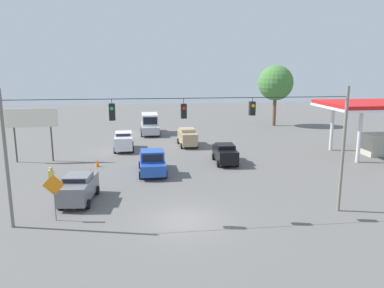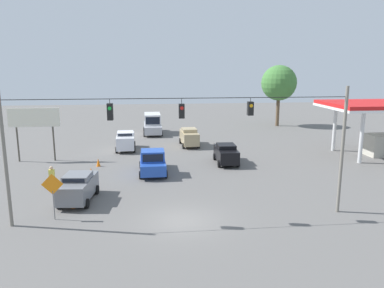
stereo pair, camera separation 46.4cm
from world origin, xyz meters
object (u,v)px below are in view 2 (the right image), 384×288
Objects in this scene: sedan_grey_parked_shoulder at (78,187)px; work_zone_sign at (52,188)px; roadside_billboard at (34,121)px; traffic_cone_nearest at (73,202)px; traffic_cone_third at (91,172)px; box_truck_silver_withflow_deep at (153,124)px; sedan_black_oncoming_far at (226,153)px; traffic_cone_second at (85,185)px; pickup_truck_blue_withflow_mid at (153,162)px; overhead_signal_span at (181,140)px; tree_horizon_left at (279,83)px; sedan_tan_oncoming_deep at (189,137)px; sedan_white_withflow_far at (126,140)px; traffic_cone_fourth at (98,162)px; pedestrian at (52,177)px.

work_zone_sign reaches higher than sedan_grey_parked_shoulder.
traffic_cone_nearest is at bearing 114.60° from roadside_billboard.
box_truck_silver_withflow_deep is at bearing -104.89° from traffic_cone_third.
sedan_black_oncoming_far reaches higher than traffic_cone_third.
traffic_cone_third is at bearing -89.47° from sedan_grey_parked_shoulder.
traffic_cone_third is (0.10, -3.50, 0.00)m from traffic_cone_second.
work_zone_sign is (5.92, 9.29, 1.01)m from pickup_truck_blue_withflow_mid.
roadside_billboard is (12.72, -15.44, -0.98)m from overhead_signal_span.
roadside_billboard is (5.98, -5.87, 3.50)m from traffic_cone_third.
traffic_cone_nearest is at bearing -20.39° from overhead_signal_span.
sedan_tan_oncoming_deep is at bearing 41.37° from tree_horizon_left.
roadside_billboard is 15.75m from work_zone_sign.
traffic_cone_second is at bearing 80.93° from sedan_white_withflow_far.
sedan_grey_parked_shoulder is 39.12m from tree_horizon_left.
roadside_billboard is at bearing -57.01° from traffic_cone_second.
pickup_truck_blue_withflow_mid is 6.89× the size of traffic_cone_fourth.
overhead_signal_span is at bearing 137.59° from traffic_cone_second.
traffic_cone_second is at bearing 168.04° from pedestrian.
tree_horizon_left reaches higher than sedan_white_withflow_far.
traffic_cone_second is at bearing 77.52° from box_truck_silver_withflow_deep.
tree_horizon_left is at bearing -128.77° from sedan_grey_parked_shoulder.
box_truck_silver_withflow_deep is 17.99m from roadside_billboard.
sedan_tan_oncoming_deep is 18.45m from pedestrian.
traffic_cone_second is 5.70m from work_zone_sign.
sedan_black_oncoming_far is 18.46m from roadside_billboard.
pedestrian is 38.63m from tree_horizon_left.
pickup_truck_blue_withflow_mid is 0.56× the size of tree_horizon_left.
traffic_cone_nearest is 1.00× the size of traffic_cone_third.
traffic_cone_nearest is (5.31, 26.74, -0.97)m from box_truck_silver_withflow_deep.
box_truck_silver_withflow_deep is 26.02m from sedan_grey_parked_shoulder.
overhead_signal_span reaches higher than traffic_cone_fourth.
traffic_cone_second is at bearing 91.66° from traffic_cone_third.
pedestrian is (2.43, -2.82, -0.11)m from sedan_grey_parked_shoulder.
traffic_cone_second is (6.64, -6.07, -4.48)m from overhead_signal_span.
sedan_tan_oncoming_deep is 6.00× the size of traffic_cone_fourth.
sedan_black_oncoming_far is 5.80× the size of traffic_cone_fourth.
sedan_tan_oncoming_deep reaches higher than pedestrian.
sedan_grey_parked_shoulder is at bearing 89.27° from traffic_cone_fourth.
pickup_truck_blue_withflow_mid is 8.22m from pedestrian.
sedan_black_oncoming_far is 0.96× the size of sedan_white_withflow_far.
sedan_grey_parked_shoulder is 8.01m from pickup_truck_blue_withflow_mid.
sedan_white_withflow_far is 7.03m from traffic_cone_fourth.
sedan_grey_parked_shoulder is at bearing 88.81° from traffic_cone_second.
box_truck_silver_withflow_deep is at bearing -101.49° from sedan_grey_parked_shoulder.
sedan_black_oncoming_far is 13.59m from traffic_cone_second.
tree_horizon_left is (-24.31, -24.40, 6.12)m from traffic_cone_third.
overhead_signal_span is 26.84× the size of traffic_cone_third.
pickup_truck_blue_withflow_mid is at bearing 153.78° from roadside_billboard.
tree_horizon_left reaches higher than sedan_black_oncoming_far.
sedan_grey_parked_shoulder is 5.95× the size of traffic_cone_second.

